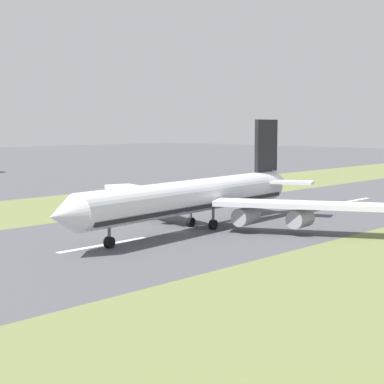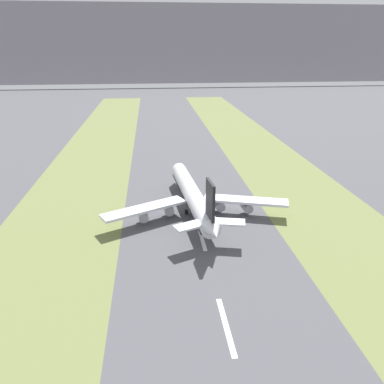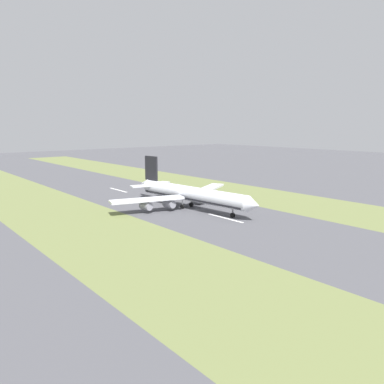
% 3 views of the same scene
% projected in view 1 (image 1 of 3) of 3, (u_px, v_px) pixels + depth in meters
% --- Properties ---
extents(ground_plane, '(800.00, 800.00, 0.00)m').
position_uv_depth(ground_plane, '(179.00, 231.00, 115.37)').
color(ground_plane, '#4C4C51').
extents(grass_median_east, '(40.00, 600.00, 0.01)m').
position_uv_depth(grass_median_east, '(36.00, 209.00, 145.63)').
color(grass_median_east, olive).
rests_on(grass_median_east, ground).
extents(centreline_dash_near, '(1.20, 18.00, 0.01)m').
position_uv_depth(centreline_dash_near, '(351.00, 201.00, 161.16)').
color(centreline_dash_near, silver).
rests_on(centreline_dash_near, ground).
extents(centreline_dash_mid, '(1.20, 18.00, 0.01)m').
position_uv_depth(centreline_dash_mid, '(255.00, 218.00, 131.86)').
color(centreline_dash_mid, silver).
rests_on(centreline_dash_mid, ground).
extents(centreline_dash_far, '(1.20, 18.00, 0.01)m').
position_uv_depth(centreline_dash_far, '(104.00, 245.00, 102.55)').
color(centreline_dash_far, silver).
rests_on(centreline_dash_far, ground).
extents(airplane_main_jet, '(63.86, 67.22, 20.20)m').
position_uv_depth(airplane_main_jet, '(198.00, 196.00, 117.56)').
color(airplane_main_jet, silver).
rests_on(airplane_main_jet, ground).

